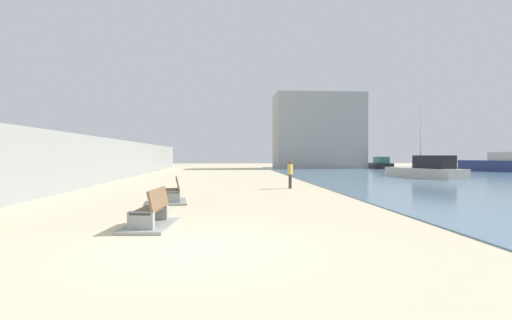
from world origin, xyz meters
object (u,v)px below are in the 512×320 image
at_px(bench_far, 172,196).
at_px(boat_mid_bay, 427,169).
at_px(person_walking, 290,172).
at_px(boat_outer, 379,164).
at_px(bench_near, 150,218).
at_px(boat_distant, 497,164).

height_order(bench_far, boat_mid_bay, boat_mid_bay).
bearing_deg(bench_far, person_walking, 47.18).
height_order(person_walking, boat_outer, boat_outer).
xyz_separation_m(bench_near, boat_outer, (22.19, 41.07, 0.40)).
xyz_separation_m(bench_near, person_walking, (5.35, 11.15, 0.65)).
bearing_deg(bench_far, boat_outer, 58.08).
xyz_separation_m(bench_far, person_walking, (5.51, 5.95, 0.65)).
bearing_deg(boat_distant, boat_outer, 131.54).
bearing_deg(boat_mid_bay, boat_distant, 38.42).
relative_size(bench_far, boat_distant, 0.31).
height_order(bench_near, boat_mid_bay, boat_mid_bay).
relative_size(bench_near, bench_far, 0.98).
height_order(boat_distant, boat_outer, boat_outer).
bearing_deg(person_walking, bench_near, -115.65).
bearing_deg(bench_near, boat_mid_bay, 48.57).
relative_size(boat_mid_bay, boat_distant, 1.01).
bearing_deg(person_walking, bench_far, -132.82).
height_order(bench_far, boat_distant, boat_distant).
bearing_deg(boat_outer, boat_distant, -48.46).
bearing_deg(bench_near, person_walking, 64.35).
bearing_deg(bench_far, boat_mid_bay, 39.76).
relative_size(bench_far, boat_mid_bay, 0.30).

